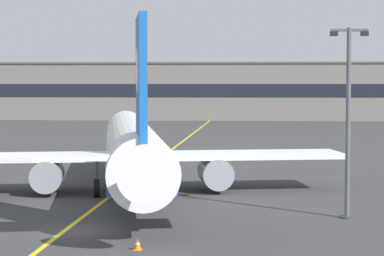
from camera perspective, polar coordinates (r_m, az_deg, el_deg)
name	(u,v)px	position (r m, az deg, el deg)	size (l,w,h in m)	color
ground_plane	(80,231)	(41.06, -8.74, -7.93)	(400.00, 400.00, 0.00)	#353538
taxiway_centreline	(147,168)	(70.31, -3.49, -3.13)	(0.30, 180.00, 0.01)	yellow
airliner_foreground	(132,147)	(54.34, -4.68, -1.51)	(32.35, 41.32, 11.65)	white
apron_lamp_post	(348,119)	(44.73, 12.07, 0.72)	(2.24, 0.90, 11.41)	#515156
safety_cone_by_nose_gear	(160,165)	(70.13, -2.47, -2.93)	(0.44, 0.44, 0.55)	orange
safety_cone_by_tail	(138,245)	(36.13, -4.26, -9.06)	(0.44, 0.44, 0.55)	orange
terminal_building	(185,91)	(164.59, -0.58, 2.90)	(148.83, 12.40, 12.75)	slate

